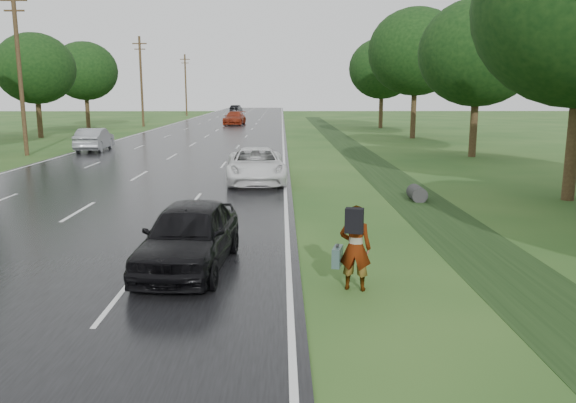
# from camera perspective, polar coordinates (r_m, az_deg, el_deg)

# --- Properties ---
(road) EXTENTS (14.00, 180.00, 0.04)m
(road) POSITION_cam_1_polar(r_m,az_deg,el_deg) (55.42, -7.58, 6.97)
(road) COLOR black
(road) RESTS_ON ground
(edge_stripe_east) EXTENTS (0.12, 180.00, 0.01)m
(edge_stripe_east) POSITION_cam_1_polar(r_m,az_deg,el_deg) (55.03, -0.53, 7.06)
(edge_stripe_east) COLOR silver
(edge_stripe_east) RESTS_ON road
(edge_stripe_west) EXTENTS (0.12, 180.00, 0.01)m
(edge_stripe_west) POSITION_cam_1_polar(r_m,az_deg,el_deg) (56.62, -14.42, 6.83)
(edge_stripe_west) COLOR silver
(edge_stripe_west) RESTS_ON road
(center_line) EXTENTS (0.12, 180.00, 0.01)m
(center_line) POSITION_cam_1_polar(r_m,az_deg,el_deg) (55.42, -7.58, 6.99)
(center_line) COLOR silver
(center_line) RESTS_ON road
(drainage_ditch) EXTENTS (2.20, 120.00, 0.56)m
(drainage_ditch) POSITION_cam_1_polar(r_m,az_deg,el_deg) (29.27, 8.98, 3.41)
(drainage_ditch) COLOR black
(drainage_ditch) RESTS_ON ground
(utility_pole_mid) EXTENTS (1.60, 0.26, 10.00)m
(utility_pole_mid) POSITION_cam_1_polar(r_m,az_deg,el_deg) (38.33, -25.62, 11.99)
(utility_pole_mid) COLOR #362516
(utility_pole_mid) RESTS_ON ground
(utility_pole_far) EXTENTS (1.60, 0.26, 10.00)m
(utility_pole_far) POSITION_cam_1_polar(r_m,az_deg,el_deg) (66.80, -14.68, 11.83)
(utility_pole_far) COLOR #362516
(utility_pole_far) RESTS_ON ground
(utility_pole_distant) EXTENTS (1.60, 0.26, 10.00)m
(utility_pole_distant) POSITION_cam_1_polar(r_m,az_deg,el_deg) (96.21, -10.35, 11.65)
(utility_pole_distant) COLOR #362516
(utility_pole_distant) RESTS_ON ground
(tree_east_c) EXTENTS (7.00, 7.00, 9.29)m
(tree_east_c) POSITION_cam_1_polar(r_m,az_deg,el_deg) (35.90, 18.76, 14.12)
(tree_east_c) COLOR #362516
(tree_east_c) RESTS_ON ground
(tree_east_d) EXTENTS (8.00, 8.00, 10.76)m
(tree_east_d) POSITION_cam_1_polar(r_m,az_deg,el_deg) (49.30, 12.87, 14.60)
(tree_east_d) COLOR #362516
(tree_east_d) RESTS_ON ground
(tree_east_f) EXTENTS (7.20, 7.20, 9.62)m
(tree_east_f) POSITION_cam_1_polar(r_m,az_deg,el_deg) (62.90, 9.55, 13.17)
(tree_east_f) COLOR #362516
(tree_east_f) RESTS_ON ground
(tree_west_d) EXTENTS (6.60, 6.60, 8.80)m
(tree_west_d) POSITION_cam_1_polar(r_m,az_deg,el_deg) (53.17, -24.29, 12.21)
(tree_west_d) COLOR #362516
(tree_west_d) RESTS_ON ground
(tree_west_f) EXTENTS (7.00, 7.00, 9.29)m
(tree_west_f) POSITION_cam_1_polar(r_m,az_deg,el_deg) (66.47, -19.94, 12.35)
(tree_west_f) COLOR #362516
(tree_west_f) RESTS_ON ground
(pedestrian) EXTENTS (0.82, 0.82, 1.71)m
(pedestrian) POSITION_cam_1_polar(r_m,az_deg,el_deg) (11.07, 6.73, -4.57)
(pedestrian) COLOR #A5998C
(pedestrian) RESTS_ON ground
(white_pickup) EXTENTS (2.78, 5.43, 1.47)m
(white_pickup) POSITION_cam_1_polar(r_m,az_deg,el_deg) (24.14, -3.29, 3.70)
(white_pickup) COLOR white
(white_pickup) RESTS_ON road
(dark_sedan) EXTENTS (2.08, 4.45, 1.47)m
(dark_sedan) POSITION_cam_1_polar(r_m,az_deg,el_deg) (12.45, -9.99, -3.40)
(dark_sedan) COLOR black
(dark_sedan) RESTS_ON road
(silver_sedan) EXTENTS (1.87, 4.65, 1.50)m
(silver_sedan) POSITION_cam_1_polar(r_m,az_deg,el_deg) (39.51, -19.08, 5.99)
(silver_sedan) COLOR gray
(silver_sedan) RESTS_ON road
(far_car_red) EXTENTS (2.62, 5.60, 1.58)m
(far_car_red) POSITION_cam_1_polar(r_m,az_deg,el_deg) (68.25, -5.45, 8.44)
(far_car_red) COLOR maroon
(far_car_red) RESTS_ON road
(far_car_dark) EXTENTS (2.13, 4.63, 1.47)m
(far_car_dark) POSITION_cam_1_polar(r_m,az_deg,el_deg) (107.57, -5.30, 9.33)
(far_car_dark) COLOR black
(far_car_dark) RESTS_ON road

